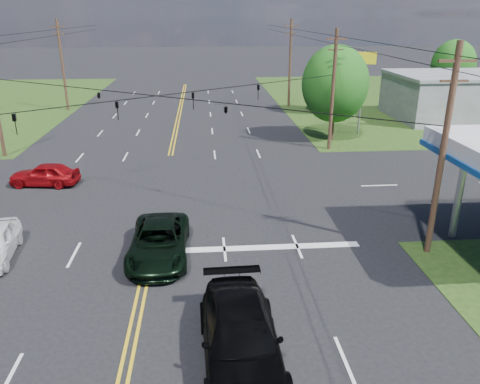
{
  "coord_description": "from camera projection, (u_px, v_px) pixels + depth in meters",
  "views": [
    {
      "loc": [
        2.66,
        -15.8,
        10.47
      ],
      "look_at": [
        4.4,
        6.0,
        2.13
      ],
      "focal_mm": 35.0,
      "sensor_mm": 36.0,
      "label": 1
    }
  ],
  "objects": [
    {
      "name": "tree_right_b",
      "position": [
        328.0,
        75.0,
        51.5
      ],
      "size": [
        4.94,
        4.94,
        7.09
      ],
      "color": "#3B2719",
      "rests_on": "ground"
    },
    {
      "name": "suv_black",
      "position": [
        241.0,
        338.0,
        14.78
      ],
      "size": [
        2.69,
        6.23,
        1.79
      ],
      "primitive_type": "imported",
      "rotation": [
        0.0,
        0.0,
        0.03
      ],
      "color": "black",
      "rests_on": "ground"
    },
    {
      "name": "pole_se",
      "position": [
        443.0,
        151.0,
        20.26
      ],
      "size": [
        1.6,
        0.28,
        9.5
      ],
      "color": "#3B2719",
      "rests_on": "ground"
    },
    {
      "name": "polesign_ne",
      "position": [
        363.0,
        71.0,
        41.55
      ],
      "size": [
        2.03,
        0.86,
        7.45
      ],
      "color": "#A5A5AA",
      "rests_on": "ground"
    },
    {
      "name": "ground",
      "position": [
        163.0,
        192.0,
        29.42
      ],
      "size": [
        280.0,
        280.0,
        0.0
      ],
      "primitive_type": "plane",
      "color": "black",
      "rests_on": "ground"
    },
    {
      "name": "pole_ne",
      "position": [
        333.0,
        89.0,
        37.02
      ],
      "size": [
        1.6,
        0.28,
        9.5
      ],
      "color": "#3B2719",
      "rests_on": "ground"
    },
    {
      "name": "pole_left_far",
      "position": [
        62.0,
        64.0,
        52.69
      ],
      "size": [
        1.6,
        0.28,
        10.0
      ],
      "color": "#3B2719",
      "rests_on": "ground"
    },
    {
      "name": "tree_right_a",
      "position": [
        335.0,
        84.0,
        39.91
      ],
      "size": [
        5.7,
        5.7,
        8.18
      ],
      "color": "#3B2719",
      "rests_on": "ground"
    },
    {
      "name": "tree_far_r",
      "position": [
        453.0,
        65.0,
        58.28
      ],
      "size": [
        5.32,
        5.32,
        7.63
      ],
      "color": "#3B2719",
      "rests_on": "ground"
    },
    {
      "name": "pole_right_far",
      "position": [
        290.0,
        63.0,
        54.63
      ],
      "size": [
        1.6,
        0.28,
        10.0
      ],
      "color": "#3B2719",
      "rests_on": "ground"
    },
    {
      "name": "grass_ne",
      "position": [
        447.0,
        99.0,
        61.83
      ],
      "size": [
        46.0,
        48.0,
        0.03
      ],
      "primitive_type": "cube",
      "color": "#1D3A12",
      "rests_on": "ground"
    },
    {
      "name": "retail_ne",
      "position": [
        461.0,
        97.0,
        49.5
      ],
      "size": [
        14.0,
        10.0,
        4.4
      ],
      "primitive_type": "cube",
      "color": "slate",
      "rests_on": "ground"
    },
    {
      "name": "stop_bar",
      "position": [
        256.0,
        248.0,
        22.34
      ],
      "size": [
        10.0,
        0.5,
        0.02
      ],
      "primitive_type": "cube",
      "color": "silver",
      "rests_on": "ground"
    },
    {
      "name": "sedan_red",
      "position": [
        45.0,
        174.0,
        30.31
      ],
      "size": [
        4.53,
        2.25,
        1.48
      ],
      "primitive_type": "imported",
      "rotation": [
        0.0,
        0.0,
        -1.69
      ],
      "color": "#9E0B10",
      "rests_on": "ground"
    },
    {
      "name": "power_lines",
      "position": [
        150.0,
        52.0,
        24.5
      ],
      "size": [
        26.04,
        100.0,
        0.64
      ],
      "color": "black",
      "rests_on": "ground"
    },
    {
      "name": "span_wire_signals",
      "position": [
        157.0,
        96.0,
        27.29
      ],
      "size": [
        26.0,
        18.0,
        1.13
      ],
      "color": "black",
      "rests_on": "ground"
    },
    {
      "name": "pickup_dkgreen",
      "position": [
        159.0,
        242.0,
        21.27
      ],
      "size": [
        2.63,
        5.62,
        1.56
      ],
      "primitive_type": "imported",
      "rotation": [
        0.0,
        0.0,
        -0.01
      ],
      "color": "black",
      "rests_on": "ground"
    }
  ]
}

